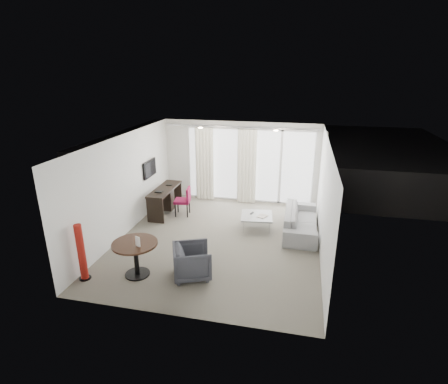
% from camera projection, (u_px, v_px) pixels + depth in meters
% --- Properties ---
extents(floor, '(5.00, 6.00, 0.00)m').
position_uv_depth(floor, '(219.00, 240.00, 8.96)').
color(floor, '#656053').
rests_on(floor, ground).
extents(ceiling, '(5.00, 6.00, 0.00)m').
position_uv_depth(ceiling, '(218.00, 140.00, 8.09)').
color(ceiling, white).
rests_on(ceiling, ground).
extents(wall_left, '(0.00, 6.00, 2.60)m').
position_uv_depth(wall_left, '(125.00, 185.00, 9.04)').
color(wall_left, silver).
rests_on(wall_left, ground).
extents(wall_right, '(0.00, 6.00, 2.60)m').
position_uv_depth(wall_right, '(324.00, 200.00, 8.01)').
color(wall_right, silver).
rests_on(wall_right, ground).
extents(wall_front, '(5.00, 0.00, 2.60)m').
position_uv_depth(wall_front, '(176.00, 252.00, 5.77)').
color(wall_front, silver).
rests_on(wall_front, ground).
extents(window_panel, '(4.00, 0.02, 2.38)m').
position_uv_depth(window_panel, '(249.00, 166.00, 11.24)').
color(window_panel, white).
rests_on(window_panel, ground).
extents(window_frame, '(4.10, 0.06, 2.44)m').
position_uv_depth(window_frame, '(249.00, 166.00, 11.23)').
color(window_frame, white).
rests_on(window_frame, ground).
extents(curtain_left, '(0.60, 0.20, 2.38)m').
position_uv_depth(curtain_left, '(205.00, 164.00, 11.39)').
color(curtain_left, white).
rests_on(curtain_left, ground).
extents(curtain_right, '(0.60, 0.20, 2.38)m').
position_uv_depth(curtain_right, '(247.00, 167.00, 11.10)').
color(curtain_right, white).
rests_on(curtain_right, ground).
extents(curtain_track, '(4.80, 0.04, 0.04)m').
position_uv_depth(curtain_track, '(240.00, 127.00, 10.73)').
color(curtain_track, '#B2B2B7').
rests_on(curtain_track, ceiling).
extents(downlight_a, '(0.12, 0.12, 0.02)m').
position_uv_depth(downlight_a, '(200.00, 128.00, 9.75)').
color(downlight_a, '#FFE0B2').
rests_on(downlight_a, ceiling).
extents(downlight_b, '(0.12, 0.12, 0.02)m').
position_uv_depth(downlight_b, '(276.00, 131.00, 9.32)').
color(downlight_b, '#FFE0B2').
rests_on(downlight_b, ceiling).
extents(desk, '(0.52, 1.65, 0.77)m').
position_uv_depth(desk, '(165.00, 201.00, 10.55)').
color(desk, black).
rests_on(desk, floor).
extents(tv, '(0.05, 0.80, 0.50)m').
position_uv_depth(tv, '(150.00, 169.00, 10.35)').
color(tv, black).
rests_on(tv, wall_left).
extents(desk_chair, '(0.53, 0.50, 0.87)m').
position_uv_depth(desk_chair, '(182.00, 201.00, 10.35)').
color(desk_chair, maroon).
rests_on(desk_chair, floor).
extents(round_table, '(1.25, 1.25, 0.76)m').
position_uv_depth(round_table, '(136.00, 259.00, 7.34)').
color(round_table, '#311C10').
rests_on(round_table, floor).
extents(menu_card, '(0.12, 0.06, 0.22)m').
position_uv_depth(menu_card, '(138.00, 248.00, 7.09)').
color(menu_card, white).
rests_on(menu_card, round_table).
extents(red_lamp, '(0.27, 0.27, 1.23)m').
position_uv_depth(red_lamp, '(81.00, 252.00, 7.12)').
color(red_lamp, maroon).
rests_on(red_lamp, floor).
extents(tub_armchair, '(1.00, 0.99, 0.71)m').
position_uv_depth(tub_armchair, '(192.00, 261.00, 7.30)').
color(tub_armchair, '#31333A').
rests_on(tub_armchair, floor).
extents(coffee_table, '(0.93, 0.93, 0.38)m').
position_uv_depth(coffee_table, '(256.00, 222.00, 9.58)').
color(coffee_table, gray).
rests_on(coffee_table, floor).
extents(remote, '(0.09, 0.15, 0.02)m').
position_uv_depth(remote, '(252.00, 214.00, 9.65)').
color(remote, black).
rests_on(remote, coffee_table).
extents(magazine, '(0.30, 0.33, 0.02)m').
position_uv_depth(magazine, '(262.00, 217.00, 9.46)').
color(magazine, gray).
rests_on(magazine, coffee_table).
extents(sofa, '(0.85, 2.17, 0.63)m').
position_uv_depth(sofa, '(301.00, 220.00, 9.34)').
color(sofa, gray).
rests_on(sofa, floor).
extents(terrace_slab, '(5.60, 3.00, 0.12)m').
position_uv_depth(terrace_slab, '(255.00, 188.00, 13.06)').
color(terrace_slab, '#4D4D50').
rests_on(terrace_slab, ground).
extents(rattan_chair_a, '(0.72, 0.72, 0.81)m').
position_uv_depth(rattan_chair_a, '(264.00, 178.00, 12.62)').
color(rattan_chair_a, brown).
rests_on(rattan_chair_a, terrace_slab).
extents(rattan_chair_b, '(0.58, 0.58, 0.73)m').
position_uv_depth(rattan_chair_b, '(303.00, 177.00, 12.95)').
color(rattan_chair_b, brown).
rests_on(rattan_chair_b, terrace_slab).
extents(rattan_table, '(0.62, 0.62, 0.54)m').
position_uv_depth(rattan_table, '(284.00, 184.00, 12.39)').
color(rattan_table, brown).
rests_on(rattan_table, terrace_slab).
extents(balustrade, '(5.50, 0.06, 1.05)m').
position_uv_depth(balustrade, '(260.00, 163.00, 14.20)').
color(balustrade, '#B2B2B7').
rests_on(balustrade, terrace_slab).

